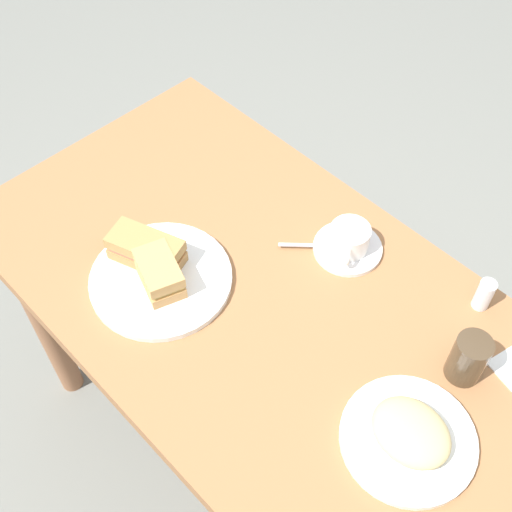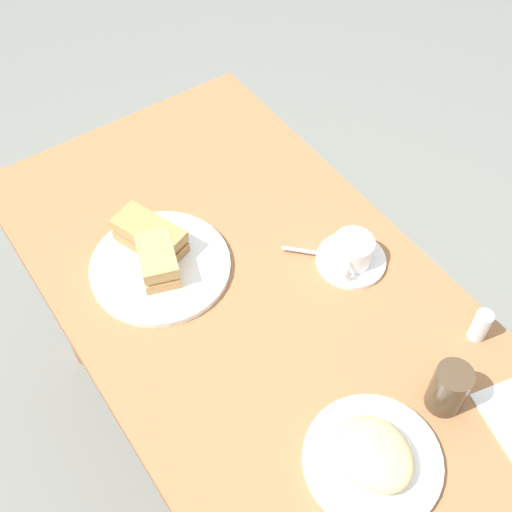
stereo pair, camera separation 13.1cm
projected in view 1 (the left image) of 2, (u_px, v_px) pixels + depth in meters
ground_plane at (268, 453)px, 1.89m from camera, size 6.00×6.00×0.00m
dining_table at (272, 335)px, 1.37m from camera, size 1.29×0.68×0.77m
sandwich_plate at (161, 279)px, 1.30m from camera, size 0.28×0.28×0.01m
sandwich_front at (159, 273)px, 1.27m from camera, size 0.13×0.10×0.06m
sandwich_back at (146, 250)px, 1.30m from camera, size 0.16×0.12×0.06m
coffee_saucer at (348, 248)px, 1.35m from camera, size 0.14×0.14×0.01m
coffee_cup at (349, 238)px, 1.33m from camera, size 0.08×0.10×0.06m
spoon at (311, 245)px, 1.35m from camera, size 0.08×0.08×0.01m
side_plate at (408, 439)px, 1.10m from camera, size 0.23×0.23×0.01m
side_food_pile at (411, 432)px, 1.08m from camera, size 0.14×0.11×0.04m
salt_shaker at (484, 295)px, 1.25m from camera, size 0.03×0.03×0.07m
drinking_glass at (468, 358)px, 1.15m from camera, size 0.06×0.06×0.10m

